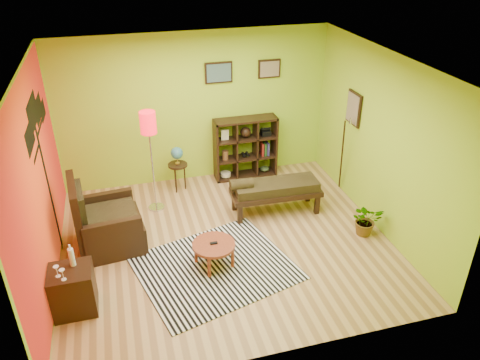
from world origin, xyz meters
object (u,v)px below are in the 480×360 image
object	(u,v)px
armchair	(105,226)
side_cabinet	(73,290)
potted_plant	(366,223)
globe_table	(177,158)
bench	(273,189)
floor_lamp	(149,132)
coffee_table	(214,247)
cube_shelf	(246,148)

from	to	relation	value
armchair	side_cabinet	xyz separation A→B (m)	(-0.42, -1.30, -0.03)
side_cabinet	potted_plant	xyz separation A→B (m)	(4.41, 0.52, -0.11)
globe_table	bench	bearing A→B (deg)	-39.63
side_cabinet	floor_lamp	distance (m)	2.76
side_cabinet	potted_plant	world-z (taller)	side_cabinet
armchair	globe_table	distance (m)	1.97
potted_plant	side_cabinet	bearing A→B (deg)	-173.27
bench	potted_plant	distance (m)	1.60
potted_plant	floor_lamp	bearing A→B (deg)	152.17
armchair	bench	xyz separation A→B (m)	(2.78, 0.22, 0.10)
armchair	floor_lamp	size ratio (longest dim) A/B	0.65
armchair	side_cabinet	world-z (taller)	armchair
globe_table	potted_plant	distance (m)	3.47
coffee_table	side_cabinet	bearing A→B (deg)	-168.29
coffee_table	potted_plant	distance (m)	2.50
coffee_table	globe_table	xyz separation A→B (m)	(-0.15, 2.32, 0.33)
side_cabinet	bench	distance (m)	3.54
side_cabinet	bench	xyz separation A→B (m)	(3.20, 1.53, 0.13)
floor_lamp	coffee_table	bearing A→B (deg)	-70.28
coffee_table	potted_plant	bearing A→B (deg)	2.86
armchair	potted_plant	distance (m)	4.07
side_cabinet	potted_plant	distance (m)	4.44
floor_lamp	armchair	bearing A→B (deg)	-134.34
globe_table	bench	xyz separation A→B (m)	(1.44, -1.19, -0.20)
floor_lamp	potted_plant	xyz separation A→B (m)	(3.14, -1.66, -1.24)
coffee_table	side_cabinet	size ratio (longest dim) A/B	0.65
side_cabinet	cube_shelf	bearing A→B (deg)	43.11
coffee_table	floor_lamp	xyz separation A→B (m)	(-0.64, 1.78, 1.12)
armchair	potted_plant	xyz separation A→B (m)	(3.99, -0.78, -0.15)
coffee_table	cube_shelf	xyz separation A→B (m)	(1.20, 2.52, 0.27)
coffee_table	bench	distance (m)	1.72
globe_table	potted_plant	size ratio (longest dim) A/B	1.64
potted_plant	bench	bearing A→B (deg)	140.29
side_cabinet	cube_shelf	distance (m)	4.27
side_cabinet	floor_lamp	size ratio (longest dim) A/B	0.53
coffee_table	bench	xyz separation A→B (m)	(1.29, 1.13, 0.13)
side_cabinet	cube_shelf	xyz separation A→B (m)	(3.11, 2.91, 0.28)
bench	floor_lamp	bearing A→B (deg)	161.37
coffee_table	armchair	world-z (taller)	armchair
coffee_table	armchair	xyz separation A→B (m)	(-1.49, 0.91, 0.03)
coffee_table	side_cabinet	xyz separation A→B (m)	(-1.91, -0.40, -0.01)
bench	potted_plant	size ratio (longest dim) A/B	2.96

